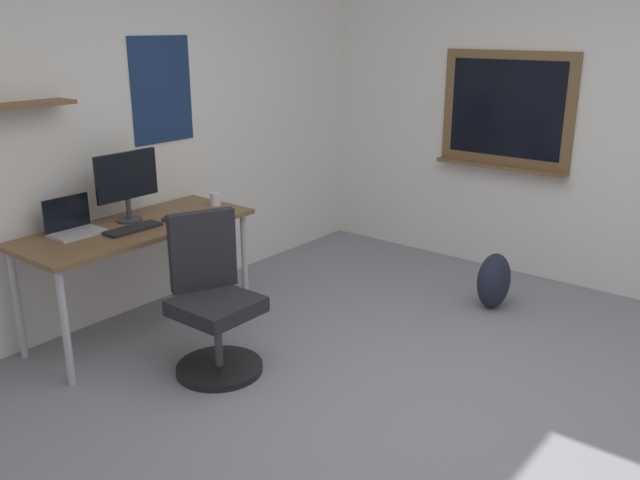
% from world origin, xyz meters
% --- Properties ---
extents(ground_plane, '(5.20, 5.20, 0.00)m').
position_xyz_m(ground_plane, '(0.00, 0.00, 0.00)').
color(ground_plane, gray).
rests_on(ground_plane, ground).
extents(wall_back, '(5.00, 0.30, 2.60)m').
position_xyz_m(wall_back, '(-0.00, 2.45, 1.30)').
color(wall_back, silver).
rests_on(wall_back, ground).
extents(wall_right, '(0.22, 5.00, 2.60)m').
position_xyz_m(wall_right, '(2.45, 0.03, 1.30)').
color(wall_right, silver).
rests_on(wall_right, ground).
extents(desk, '(1.55, 0.65, 0.75)m').
position_xyz_m(desk, '(-0.28, 2.04, 0.68)').
color(desk, brown).
rests_on(desk, ground).
extents(office_chair, '(0.54, 0.55, 0.95)m').
position_xyz_m(office_chair, '(-0.32, 1.28, 0.41)').
color(office_chair, black).
rests_on(office_chair, ground).
extents(laptop, '(0.31, 0.21, 0.23)m').
position_xyz_m(laptop, '(-0.63, 2.20, 0.80)').
color(laptop, '#ADAFB5').
rests_on(laptop, desk).
extents(monitor_primary, '(0.46, 0.17, 0.46)m').
position_xyz_m(monitor_primary, '(-0.24, 2.15, 1.02)').
color(monitor_primary, '#38383D').
rests_on(monitor_primary, desk).
extents(keyboard, '(0.37, 0.13, 0.02)m').
position_xyz_m(keyboard, '(-0.36, 1.96, 0.76)').
color(keyboard, black).
rests_on(keyboard, desk).
extents(computer_mouse, '(0.10, 0.06, 0.03)m').
position_xyz_m(computer_mouse, '(-0.08, 1.96, 0.77)').
color(computer_mouse, '#262628').
rests_on(computer_mouse, desk).
extents(coffee_mug, '(0.08, 0.08, 0.09)m').
position_xyz_m(coffee_mug, '(0.40, 2.01, 0.79)').
color(coffee_mug, silver).
rests_on(coffee_mug, desk).
extents(backpack, '(0.32, 0.22, 0.41)m').
position_xyz_m(backpack, '(1.58, 0.36, 0.21)').
color(backpack, '#1E2333').
rests_on(backpack, ground).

